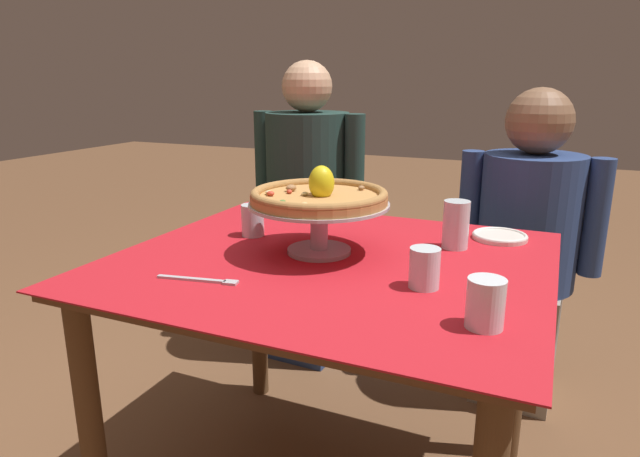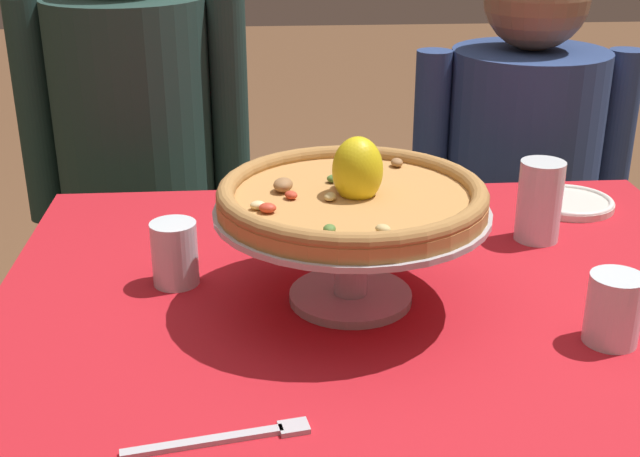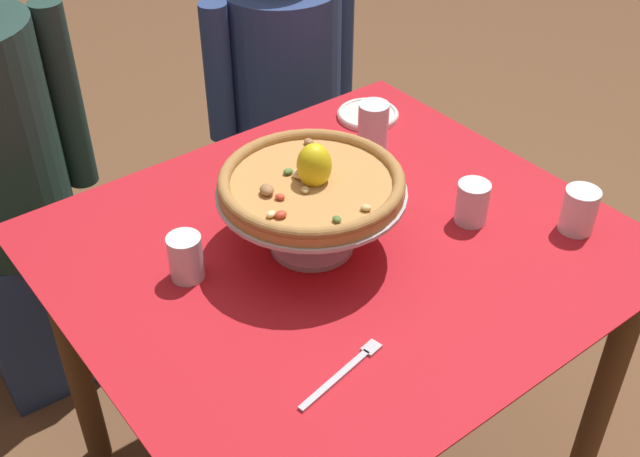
{
  "view_description": "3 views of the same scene",
  "coord_description": "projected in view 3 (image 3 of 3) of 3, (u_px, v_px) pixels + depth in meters",
  "views": [
    {
      "loc": [
        0.52,
        -1.25,
        1.19
      ],
      "look_at": [
        -0.08,
        0.11,
        0.78
      ],
      "focal_mm": 30.8,
      "sensor_mm": 36.0,
      "label": 1
    },
    {
      "loc": [
        -0.16,
        -1.0,
        1.28
      ],
      "look_at": [
        -0.08,
        0.09,
        0.82
      ],
      "focal_mm": 46.97,
      "sensor_mm": 36.0,
      "label": 2
    },
    {
      "loc": [
        -0.79,
        -0.96,
        1.73
      ],
      "look_at": [
        -0.04,
        0.01,
        0.8
      ],
      "focal_mm": 44.09,
      "sensor_mm": 36.0,
      "label": 3
    }
  ],
  "objects": [
    {
      "name": "water_glass_front_right",
      "position": [
        579.0,
        213.0,
        1.6
      ],
      "size": [
        0.07,
        0.07,
        0.1
      ],
      "color": "white",
      "rests_on": "dining_table"
    },
    {
      "name": "pizza_stand",
      "position": [
        312.0,
        207.0,
        1.52
      ],
      "size": [
        0.37,
        0.37,
        0.14
      ],
      "color": "#B7B7C1",
      "rests_on": "dining_table"
    },
    {
      "name": "water_glass_back_right",
      "position": [
        373.0,
        133.0,
        1.82
      ],
      "size": [
        0.07,
        0.07,
        0.13
      ],
      "color": "silver",
      "rests_on": "dining_table"
    },
    {
      "name": "water_glass_side_left",
      "position": [
        186.0,
        259.0,
        1.48
      ],
      "size": [
        0.07,
        0.07,
        0.09
      ],
      "color": "silver",
      "rests_on": "dining_table"
    },
    {
      "name": "pizza",
      "position": [
        311.0,
        181.0,
        1.49
      ],
      "size": [
        0.36,
        0.36,
        0.1
      ],
      "color": "#BC8447",
      "rests_on": "pizza_stand"
    },
    {
      "name": "diner_right",
      "position": [
        283.0,
        102.0,
        2.41
      ],
      "size": [
        0.51,
        0.37,
        1.16
      ],
      "color": "gray",
      "rests_on": "ground"
    },
    {
      "name": "water_glass_side_right",
      "position": [
        472.0,
        205.0,
        1.63
      ],
      "size": [
        0.07,
        0.07,
        0.09
      ],
      "color": "silver",
      "rests_on": "dining_table"
    },
    {
      "name": "side_plate",
      "position": [
        368.0,
        114.0,
        1.99
      ],
      "size": [
        0.16,
        0.16,
        0.02
      ],
      "color": "silver",
      "rests_on": "dining_table"
    },
    {
      "name": "dinner_fork",
      "position": [
        345.0,
        371.0,
        1.31
      ],
      "size": [
        0.2,
        0.05,
        0.01
      ],
      "color": "#B7B7C1",
      "rests_on": "dining_table"
    },
    {
      "name": "dining_table",
      "position": [
        338.0,
        285.0,
        1.66
      ],
      "size": [
        1.09,
        0.98,
        0.74
      ],
      "color": "brown",
      "rests_on": "ground"
    }
  ]
}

